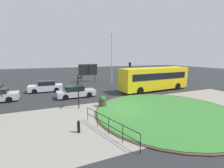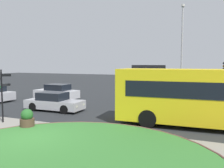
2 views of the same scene
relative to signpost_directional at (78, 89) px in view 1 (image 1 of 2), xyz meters
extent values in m
plane|color=#282B2D|center=(3.82, -1.86, -1.87)|extent=(120.00, 120.00, 0.00)
cube|color=gray|center=(3.82, -3.40, -1.86)|extent=(32.00, 8.91, 0.02)
cylinder|color=#387A33|center=(6.76, -4.00, -1.82)|extent=(12.08, 12.08, 0.10)
torus|color=brown|center=(6.76, -4.00, -1.81)|extent=(12.39, 12.39, 0.11)
cylinder|color=black|center=(0.00, -0.01, -0.32)|extent=(0.09, 0.09, 3.10)
sphere|color=black|center=(0.00, -0.01, 1.28)|extent=(0.10, 0.10, 0.10)
cube|color=black|center=(0.24, 0.16, 0.98)|extent=(0.44, 0.32, 0.15)
cube|color=black|center=(0.01, -0.31, 0.76)|extent=(0.06, 0.50, 0.15)
cube|color=black|center=(0.01, 0.33, 0.38)|extent=(0.06, 0.60, 0.15)
cube|color=#195128|center=(-0.27, -0.13, 0.28)|extent=(0.47, 0.24, 0.15)
cylinder|color=black|center=(-0.98, -4.72, -1.53)|extent=(0.19, 0.19, 0.68)
sphere|color=black|center=(-0.98, -4.72, -1.15)|extent=(0.18, 0.18, 0.18)
cube|color=black|center=(0.69, -5.64, -0.82)|extent=(1.37, 4.97, 0.03)
cube|color=black|center=(0.69, -5.64, -1.29)|extent=(1.37, 4.97, 0.03)
cylinder|color=black|center=(0.01, -3.16, -1.35)|extent=(0.04, 0.04, 1.04)
cylinder|color=black|center=(0.35, -4.40, -1.35)|extent=(0.04, 0.04, 1.04)
cylinder|color=black|center=(0.69, -5.64, -1.35)|extent=(0.04, 0.04, 1.04)
cylinder|color=black|center=(1.02, -6.88, -1.35)|extent=(0.04, 0.04, 1.04)
cylinder|color=black|center=(1.36, -8.13, -1.35)|extent=(0.04, 0.04, 1.04)
cube|color=yellow|center=(11.56, 3.63, -0.12)|extent=(10.57, 2.99, 2.95)
cube|color=black|center=(11.50, 4.88, 0.30)|extent=(9.19, 0.48, 0.88)
cube|color=black|center=(11.62, 2.39, 0.30)|extent=(9.19, 0.48, 0.88)
cube|color=black|center=(16.79, 3.90, 0.03)|extent=(0.12, 2.02, 1.10)
cube|color=black|center=(16.79, 3.90, 1.14)|extent=(0.09, 1.35, 0.28)
cylinder|color=black|center=(14.85, 4.93, -1.37)|extent=(1.01, 0.35, 1.00)
cylinder|color=black|center=(14.96, 2.67, -1.37)|extent=(1.01, 0.35, 1.00)
cylinder|color=black|center=(8.16, 4.60, -1.37)|extent=(1.01, 0.35, 1.00)
cylinder|color=black|center=(8.28, 2.33, -1.37)|extent=(1.01, 0.35, 1.00)
cylinder|color=black|center=(-6.33, 4.83, -1.55)|extent=(0.64, 0.23, 0.64)
cylinder|color=black|center=(-6.36, 6.47, -1.55)|extent=(0.64, 0.23, 0.64)
cube|color=#B7B7BC|center=(0.59, 4.27, -1.38)|extent=(4.45, 1.83, 0.63)
cube|color=black|center=(0.41, 4.26, -0.77)|extent=(2.08, 1.56, 0.58)
cube|color=#EAEACC|center=(2.79, 4.84, -1.35)|extent=(0.03, 0.20, 0.12)
cube|color=#EAEACC|center=(2.81, 3.81, -1.35)|extent=(0.03, 0.20, 0.12)
cylinder|color=black|center=(1.93, 5.08, -1.55)|extent=(0.65, 0.24, 0.64)
cylinder|color=black|center=(1.97, 3.53, -1.55)|extent=(0.65, 0.24, 0.64)
cylinder|color=black|center=(-0.80, 5.01, -1.55)|extent=(0.65, 0.24, 0.64)
cylinder|color=black|center=(-0.76, 3.45, -1.55)|extent=(0.65, 0.24, 0.64)
cube|color=silver|center=(-2.69, 8.93, -1.32)|extent=(4.41, 1.98, 0.74)
cube|color=black|center=(-2.52, 8.92, -0.65)|extent=(2.18, 1.67, 0.59)
cube|color=#EAEACC|center=(-4.89, 8.47, -1.28)|extent=(0.03, 0.20, 0.12)
cube|color=#EAEACC|center=(-4.85, 9.55, -1.28)|extent=(0.03, 0.20, 0.12)
cylinder|color=black|center=(-4.07, 8.15, -1.55)|extent=(0.65, 0.24, 0.64)
cylinder|color=black|center=(-4.01, 9.80, -1.55)|extent=(0.65, 0.24, 0.64)
cylinder|color=black|center=(-1.38, 8.05, -1.55)|extent=(0.65, 0.24, 0.64)
cylinder|color=black|center=(-1.31, 9.70, -1.55)|extent=(0.65, 0.24, 0.64)
cylinder|color=black|center=(12.58, 12.14, -0.02)|extent=(0.11, 0.11, 3.70)
cube|color=black|center=(12.37, 12.17, 1.44)|extent=(0.30, 0.30, 0.78)
sphere|color=black|center=(12.23, 12.20, 1.69)|extent=(0.16, 0.16, 0.16)
sphere|color=#F2A519|center=(12.23, 12.20, 1.44)|extent=(0.16, 0.16, 0.16)
sphere|color=black|center=(12.23, 12.20, 1.20)|extent=(0.16, 0.16, 0.16)
cylinder|color=#B7B7BC|center=(8.72, 12.41, 2.44)|extent=(0.16, 0.16, 8.62)
cylinder|color=silver|center=(8.72, 12.41, 6.87)|extent=(0.32, 0.32, 0.22)
cylinder|color=black|center=(3.57, 14.94, -0.71)|extent=(0.12, 0.12, 2.32)
cylinder|color=black|center=(6.27, 15.04, -0.71)|extent=(0.12, 0.12, 2.32)
cube|color=silver|center=(4.92, 14.99, 0.45)|extent=(3.61, 0.26, 1.98)
cube|color=black|center=(4.92, 14.92, 0.45)|extent=(3.70, 0.18, 2.08)
cylinder|color=brown|center=(2.21, -0.37, -1.61)|extent=(0.78, 0.78, 0.52)
sphere|color=#286028|center=(2.21, -0.37, -1.13)|extent=(0.66, 0.66, 0.66)
cylinder|color=#423323|center=(-5.72, -0.61, 0.68)|extent=(0.74, 0.86, 0.73)
cylinder|color=#423323|center=(-5.73, -0.95, 0.38)|extent=(0.12, 0.82, 0.82)
camera|label=1|loc=(-2.74, -14.01, 2.89)|focal=25.01mm
camera|label=2|loc=(11.66, -10.44, 1.70)|focal=38.61mm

